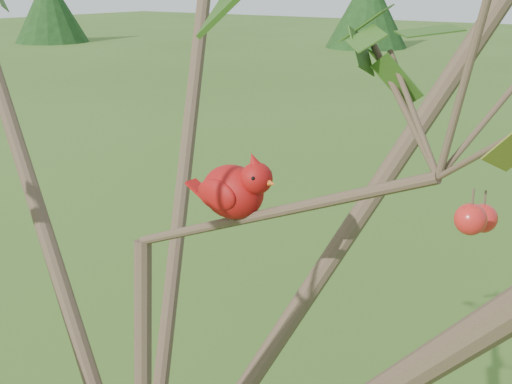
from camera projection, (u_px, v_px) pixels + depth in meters
crabapple_tree at (116, 180)px, 1.08m from camera, size 2.35×2.05×2.95m
cardinal at (236, 190)px, 1.07m from camera, size 0.19×0.10×0.13m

